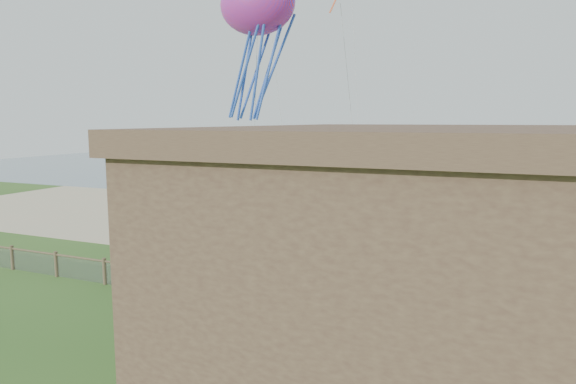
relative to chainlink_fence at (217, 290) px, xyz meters
name	(u,v)px	position (x,y,z in m)	size (l,w,h in m)	color
ground	(117,365)	(0.00, -6.00, -0.55)	(160.00, 160.00, 0.00)	#2A511B
sand_beach	(336,228)	(0.00, 16.00, -0.55)	(72.00, 20.00, 0.02)	#C6B28F
ocean	(427,171)	(0.00, 60.00, -0.55)	(160.00, 68.00, 0.02)	slate
chainlink_fence	(217,290)	(0.00, 0.00, 0.00)	(36.20, 0.20, 1.25)	#4F3D2C
motel_deck	(575,365)	(13.00, -1.00, -0.30)	(15.00, 2.00, 0.50)	brown
picnic_table	(234,315)	(1.88, -1.94, -0.12)	(2.05, 1.55, 0.87)	brown
octopus_kite	(258,45)	(-1.26, 6.48, 10.80)	(3.78, 2.67, 7.78)	#FF2828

